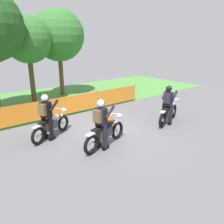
{
  "coord_description": "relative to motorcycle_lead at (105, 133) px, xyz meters",
  "views": [
    {
      "loc": [
        -5.0,
        -6.52,
        3.41
      ],
      "look_at": [
        -0.06,
        -0.45,
        0.9
      ],
      "focal_mm": 34.93,
      "sensor_mm": 36.0,
      "label": 1
    }
  ],
  "objects": [
    {
      "name": "motorcycle_lead",
      "position": [
        0.0,
        0.0,
        0.0
      ],
      "size": [
        2.07,
        0.79,
        1.0
      ],
      "rotation": [
        0.0,
        0.0,
        0.26
      ],
      "color": "black",
      "rests_on": "ground"
    },
    {
      "name": "barrier_fence",
      "position": [
        0.87,
        3.67,
        0.06
      ],
      "size": [
        8.38,
        0.08,
        1.05
      ],
      "color": "#997547",
      "rests_on": "ground"
    },
    {
      "name": "traffic_cone",
      "position": [
        1.69,
        1.84,
        -0.23
      ],
      "size": [
        0.32,
        0.32,
        0.53
      ],
      "color": "black",
      "rests_on": "ground"
    },
    {
      "name": "ground",
      "position": [
        0.87,
        1.09,
        -0.49
      ],
      "size": [
        24.0,
        24.0,
        0.02
      ],
      "primitive_type": "cube",
      "color": "#5B5B60"
    },
    {
      "name": "rider_lead",
      "position": [
        -0.22,
        -0.06,
        0.47
      ],
      "size": [
        0.75,
        0.65,
        1.69
      ],
      "rotation": [
        0.0,
        0.0,
        0.26
      ],
      "color": "black",
      "rests_on": "ground"
    },
    {
      "name": "grass_verge",
      "position": [
        0.87,
        7.23,
        -0.48
      ],
      "size": [
        24.0,
        7.13,
        0.01
      ],
      "primitive_type": "cube",
      "color": "#4C8C3D",
      "rests_on": "ground"
    },
    {
      "name": "tree_near_left",
      "position": [
        0.25,
        7.33,
        3.05
      ],
      "size": [
        2.62,
        2.62,
        4.87
      ],
      "color": "brown",
      "rests_on": "ground"
    },
    {
      "name": "rider_third",
      "position": [
        -1.31,
        1.75,
        0.47
      ],
      "size": [
        0.78,
        0.7,
        1.69
      ],
      "rotation": [
        0.0,
        0.0,
        0.45
      ],
      "color": "black",
      "rests_on": "ground"
    },
    {
      "name": "rider_trailing",
      "position": [
        3.35,
        -0.0,
        0.47
      ],
      "size": [
        0.77,
        0.66,
        1.69
      ],
      "rotation": [
        0.0,
        0.0,
        0.32
      ],
      "color": "black",
      "rests_on": "ground"
    },
    {
      "name": "tree_near_right",
      "position": [
        2.43,
        7.96,
        3.33
      ],
      "size": [
        3.22,
        3.22,
        5.44
      ],
      "color": "brown",
      "rests_on": "ground"
    },
    {
      "name": "motorcycle_trailing",
      "position": [
        3.57,
        0.07,
        -0.0
      ],
      "size": [
        2.04,
        0.88,
        1.0
      ],
      "rotation": [
        0.0,
        0.0,
        0.32
      ],
      "color": "black",
      "rests_on": "ground"
    },
    {
      "name": "motorcycle_third",
      "position": [
        -1.11,
        1.85,
        -0.02
      ],
      "size": [
        1.88,
        1.02,
        0.96
      ],
      "rotation": [
        0.0,
        0.0,
        0.45
      ],
      "color": "black",
      "rests_on": "ground"
    }
  ]
}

